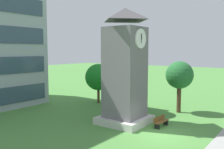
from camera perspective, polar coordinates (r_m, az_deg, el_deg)
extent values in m
plane|color=#4C893D|center=(19.52, 11.14, -13.55)|extent=(160.00, 160.00, 0.00)
cube|color=#9E9E99|center=(18.24, 23.65, -15.30)|extent=(120.00, 1.60, 0.01)
cube|color=slate|center=(21.39, 2.96, -0.33)|extent=(2.93, 2.93, 8.33)
cube|color=beige|center=(22.12, 2.91, -10.34)|extent=(3.96, 3.96, 0.60)
pyramid|color=#555155|center=(21.50, 3.04, 13.68)|extent=(3.22, 3.22, 1.07)
cylinder|color=white|center=(20.50, 6.60, 8.24)|extent=(1.61, 0.12, 1.61)
cylinder|color=white|center=(22.59, 5.17, 8.00)|extent=(0.12, 1.61, 1.61)
cube|color=black|center=(20.48, 6.77, 8.65)|extent=(0.08, 0.07, 0.48)
cube|color=black|center=(20.46, 6.79, 8.25)|extent=(0.06, 0.04, 0.73)
cube|color=brown|center=(21.39, 11.31, -10.58)|extent=(1.83, 0.61, 0.06)
cube|color=brown|center=(21.43, 10.81, -9.90)|extent=(1.80, 0.18, 0.40)
cube|color=black|center=(20.85, 10.31, -11.63)|extent=(0.11, 0.44, 0.45)
cube|color=black|center=(22.06, 12.24, -10.71)|extent=(0.11, 0.44, 0.45)
cylinder|color=#513823|center=(26.44, 15.15, -5.35)|extent=(0.44, 0.44, 2.90)
sphere|color=#24672F|center=(26.10, 15.28, -0.10)|extent=(2.81, 2.81, 2.81)
cylinder|color=#513823|center=(25.60, 3.29, -6.21)|extent=(0.38, 0.38, 2.29)
sphere|color=#2E8327|center=(25.22, 3.32, -0.78)|extent=(3.69, 3.69, 3.69)
cylinder|color=#513823|center=(30.30, -3.13, -4.62)|extent=(0.31, 0.31, 2.04)
sphere|color=#1B7D25|center=(30.00, -3.16, -0.59)|extent=(3.21, 3.21, 3.21)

